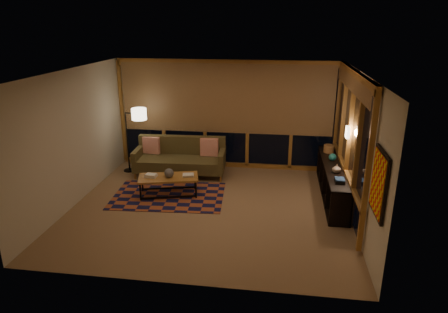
# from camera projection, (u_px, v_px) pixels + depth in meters

# --- Properties ---
(floor) EXTENTS (5.50, 5.00, 0.01)m
(floor) POSITION_uv_depth(u_px,v_px,m) (210.00, 207.00, 8.06)
(floor) COLOR #966D45
(floor) RESTS_ON ground
(ceiling) EXTENTS (5.50, 5.00, 0.01)m
(ceiling) POSITION_uv_depth(u_px,v_px,m) (208.00, 72.00, 7.19)
(ceiling) COLOR white
(ceiling) RESTS_ON walls
(walls) EXTENTS (5.51, 5.01, 2.70)m
(walls) POSITION_uv_depth(u_px,v_px,m) (209.00, 143.00, 7.62)
(walls) COLOR beige
(walls) RESTS_ON floor
(window_wall_back) EXTENTS (5.30, 0.16, 2.60)m
(window_wall_back) POSITION_uv_depth(u_px,v_px,m) (226.00, 115.00, 9.90)
(window_wall_back) COLOR olive
(window_wall_back) RESTS_ON walls
(window_wall_right) EXTENTS (0.16, 3.70, 2.60)m
(window_wall_right) POSITION_uv_depth(u_px,v_px,m) (349.00, 140.00, 7.83)
(window_wall_right) COLOR olive
(window_wall_right) RESTS_ON walls
(wall_art) EXTENTS (0.06, 0.74, 0.94)m
(wall_art) POSITION_uv_depth(u_px,v_px,m) (379.00, 183.00, 5.50)
(wall_art) COLOR red
(wall_art) RESTS_ON walls
(wall_sconce) EXTENTS (0.12, 0.18, 0.22)m
(wall_sconce) POSITION_uv_depth(u_px,v_px,m) (348.00, 132.00, 7.63)
(wall_sconce) COLOR #FFEEC8
(wall_sconce) RESTS_ON walls
(sofa) EXTENTS (2.19, 0.98, 0.88)m
(sofa) POSITION_uv_depth(u_px,v_px,m) (180.00, 158.00, 9.62)
(sofa) COLOR brown
(sofa) RESTS_ON floor
(pillow_left) EXTENTS (0.43, 0.18, 0.41)m
(pillow_left) POSITION_uv_depth(u_px,v_px,m) (151.00, 146.00, 9.84)
(pillow_left) COLOR red
(pillow_left) RESTS_ON sofa
(pillow_right) EXTENTS (0.43, 0.14, 0.43)m
(pillow_right) POSITION_uv_depth(u_px,v_px,m) (209.00, 147.00, 9.68)
(pillow_right) COLOR red
(pillow_right) RESTS_ON sofa
(area_rug) EXTENTS (2.45, 1.73, 0.01)m
(area_rug) POSITION_uv_depth(u_px,v_px,m) (169.00, 196.00, 8.58)
(area_rug) COLOR #9C4A28
(area_rug) RESTS_ON floor
(coffee_table) EXTENTS (1.36, 0.87, 0.42)m
(coffee_table) POSITION_uv_depth(u_px,v_px,m) (169.00, 186.00, 8.57)
(coffee_table) COLOR olive
(coffee_table) RESTS_ON floor
(book_stack_a) EXTENTS (0.22, 0.18, 0.06)m
(book_stack_a) POSITION_uv_depth(u_px,v_px,m) (151.00, 176.00, 8.47)
(book_stack_a) COLOR silver
(book_stack_a) RESTS_ON coffee_table
(book_stack_b) EXTENTS (0.27, 0.23, 0.05)m
(book_stack_b) POSITION_uv_depth(u_px,v_px,m) (188.00, 175.00, 8.54)
(book_stack_b) COLOR silver
(book_stack_b) RESTS_ON coffee_table
(ceramic_pot) EXTENTS (0.27, 0.27, 0.20)m
(ceramic_pot) POSITION_uv_depth(u_px,v_px,m) (169.00, 173.00, 8.44)
(ceramic_pot) COLOR black
(ceramic_pot) RESTS_ON coffee_table
(floor_lamp) EXTENTS (0.59, 0.44, 1.62)m
(floor_lamp) POSITION_uv_depth(u_px,v_px,m) (127.00, 140.00, 9.77)
(floor_lamp) COLOR black
(floor_lamp) RESTS_ON floor
(bookshelf) EXTENTS (0.40, 2.79, 0.70)m
(bookshelf) POSITION_uv_depth(u_px,v_px,m) (332.00, 181.00, 8.47)
(bookshelf) COLOR black
(bookshelf) RESTS_ON floor
(basket) EXTENTS (0.27, 0.27, 0.17)m
(basket) POSITION_uv_depth(u_px,v_px,m) (329.00, 149.00, 9.17)
(basket) COLOR #98653D
(basket) RESTS_ON bookshelf
(teal_bowl) EXTENTS (0.20, 0.20, 0.16)m
(teal_bowl) POSITION_uv_depth(u_px,v_px,m) (332.00, 157.00, 8.61)
(teal_bowl) COLOR #1C6662
(teal_bowl) RESTS_ON bookshelf
(vase) EXTENTS (0.21, 0.21, 0.18)m
(vase) POSITION_uv_depth(u_px,v_px,m) (337.00, 168.00, 7.94)
(vase) COLOR tan
(vase) RESTS_ON bookshelf
(shelf_book_stack) EXTENTS (0.21, 0.27, 0.07)m
(shelf_book_stack) POSITION_uv_depth(u_px,v_px,m) (340.00, 180.00, 7.49)
(shelf_book_stack) COLOR silver
(shelf_book_stack) RESTS_ON bookshelf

